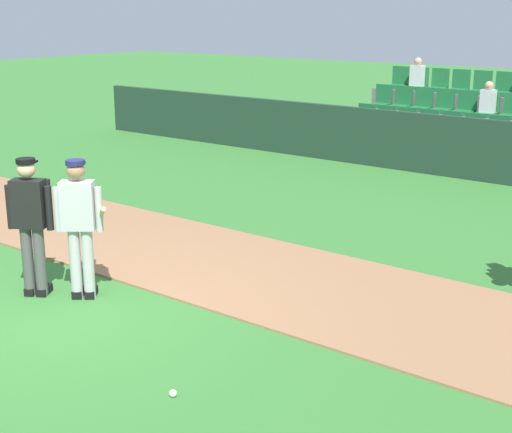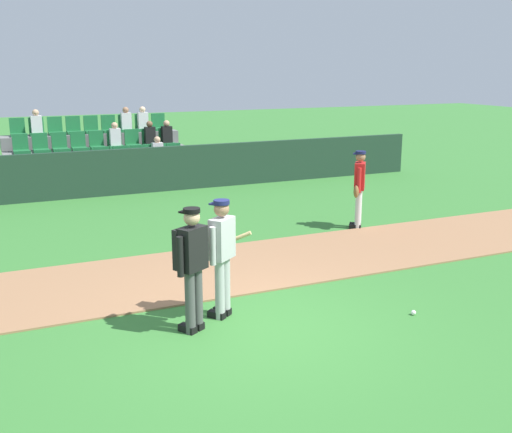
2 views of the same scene
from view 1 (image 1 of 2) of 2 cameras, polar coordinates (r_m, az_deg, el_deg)
The scene contains 7 objects.
ground_plane at distance 9.18m, azimuth -14.59°, elevation -7.26°, with size 80.00×80.00×0.00m, color #387A33.
infield_dirt_path at distance 10.74m, azimuth -4.10°, elevation -3.27°, with size 28.00×2.72×0.03m, color #9E704C.
dugout_fence at distance 16.64m, azimuth 13.11°, elevation 5.44°, with size 20.00×0.16×1.30m, color #1E3828.
stadium_bleachers at distance 18.34m, azimuth 15.69°, elevation 6.12°, with size 5.55×2.95×2.30m.
batter_grey_jersey at distance 9.30m, azimuth -13.36°, elevation -0.54°, with size 0.72×0.69×1.76m.
umpire_home_plate at distance 9.55m, azimuth -16.87°, elevation -0.17°, with size 0.54×0.45×1.76m.
baseball at distance 7.16m, azimuth -6.39°, elevation -13.33°, with size 0.07×0.07×0.07m, color white.
Camera 1 is at (6.82, -5.04, 3.50)m, focal length 52.15 mm.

